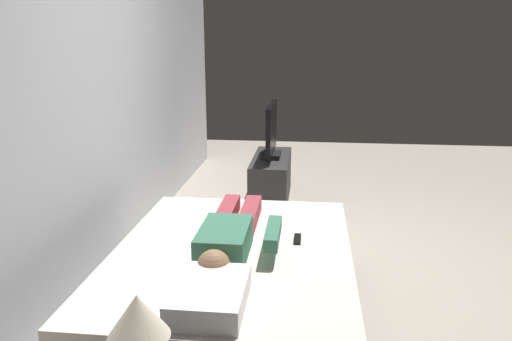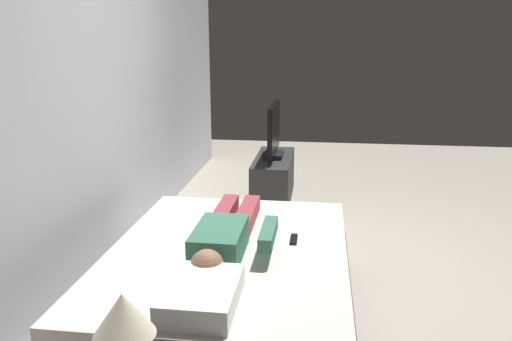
% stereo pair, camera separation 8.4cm
% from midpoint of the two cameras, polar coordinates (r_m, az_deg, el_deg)
% --- Properties ---
extents(ground_plane, '(10.00, 10.00, 0.00)m').
position_cam_midpoint_polar(ground_plane, '(4.07, 7.17, -11.16)').
color(ground_plane, '#ADA393').
extents(back_wall, '(6.40, 0.10, 2.80)m').
position_cam_midpoint_polar(back_wall, '(4.40, -14.76, 9.49)').
color(back_wall, silver).
rests_on(back_wall, ground).
extents(bed, '(2.00, 1.51, 0.54)m').
position_cam_midpoint_polar(bed, '(3.19, -2.37, -13.51)').
color(bed, '#333338').
rests_on(bed, ground).
extents(pillow, '(0.48, 0.34, 0.12)m').
position_cam_midpoint_polar(pillow, '(2.45, -5.24, -14.05)').
color(pillow, white).
rests_on(pillow, bed).
extents(person, '(1.26, 0.46, 0.18)m').
position_cam_midpoint_polar(person, '(3.06, -2.63, -7.34)').
color(person, '#387056').
rests_on(person, bed).
extents(remote, '(0.15, 0.04, 0.02)m').
position_cam_midpoint_polar(remote, '(3.19, 5.11, -7.86)').
color(remote, black).
rests_on(remote, bed).
extents(tv_stand, '(1.10, 0.40, 0.50)m').
position_cam_midpoint_polar(tv_stand, '(5.59, 2.44, -0.95)').
color(tv_stand, '#2D2D2D').
rests_on(tv_stand, ground).
extents(tv, '(0.88, 0.20, 0.59)m').
position_cam_midpoint_polar(tv, '(5.47, 2.50, 4.45)').
color(tv, black).
rests_on(tv, tv_stand).
extents(lamp, '(0.22, 0.22, 0.42)m').
position_cam_midpoint_polar(lamp, '(1.84, -13.65, -15.98)').
color(lamp, '#59595B').
rests_on(lamp, nightstand).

